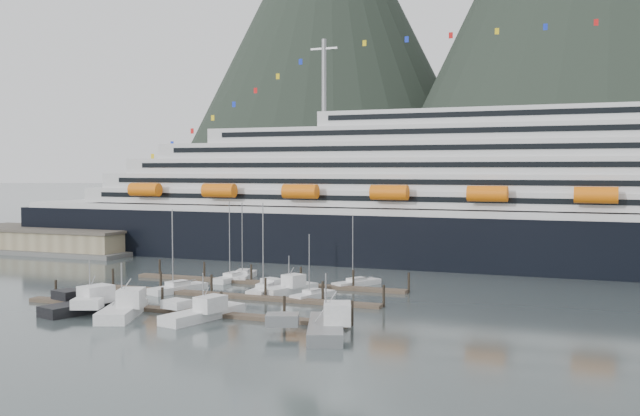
# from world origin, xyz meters

# --- Properties ---
(ground) EXTENTS (1600.00, 1600.00, 0.00)m
(ground) POSITION_xyz_m (0.00, 0.00, 0.00)
(ground) COLOR #434E4F
(ground) RESTS_ON ground
(cruise_ship) EXTENTS (210.00, 30.40, 50.30)m
(cruise_ship) POSITION_xyz_m (30.03, 54.94, 12.04)
(cruise_ship) COLOR black
(cruise_ship) RESTS_ON ground
(warehouse) EXTENTS (46.00, 20.00, 5.80)m
(warehouse) POSITION_xyz_m (-72.00, 42.00, 2.25)
(warehouse) COLOR #595956
(warehouse) RESTS_ON ground
(dock_near) EXTENTS (48.18, 2.28, 3.20)m
(dock_near) POSITION_xyz_m (-4.93, -9.95, 0.31)
(dock_near) COLOR #47382E
(dock_near) RESTS_ON ground
(dock_mid) EXTENTS (48.18, 2.28, 3.20)m
(dock_mid) POSITION_xyz_m (-4.93, 3.05, 0.31)
(dock_mid) COLOR #47382E
(dock_mid) RESTS_ON ground
(dock_far) EXTENTS (48.18, 2.28, 3.20)m
(dock_far) POSITION_xyz_m (-4.93, 16.05, 0.31)
(dock_far) COLOR #47382E
(dock_far) RESTS_ON ground
(sailboat_a) EXTENTS (5.69, 10.11, 13.24)m
(sailboat_a) POSITION_xyz_m (-14.03, 4.27, 0.43)
(sailboat_a) COLOR silver
(sailboat_a) RESTS_ON ground
(sailboat_c) EXTENTS (3.18, 9.60, 14.23)m
(sailboat_c) POSITION_xyz_m (-1.09, 8.38, 0.43)
(sailboat_c) COLOR silver
(sailboat_c) RESTS_ON ground
(sailboat_e) EXTENTS (3.17, 9.50, 13.87)m
(sailboat_e) POSITION_xyz_m (-11.63, 17.40, 0.42)
(sailboat_e) COLOR silver
(sailboat_e) RESTS_ON ground
(sailboat_f) EXTENTS (4.98, 9.77, 13.66)m
(sailboat_f) POSITION_xyz_m (-10.95, 19.99, 0.43)
(sailboat_f) COLOR silver
(sailboat_f) RESTS_ON ground
(sailboat_g) EXTENTS (6.11, 9.15, 11.73)m
(sailboat_g) POSITION_xyz_m (9.56, 19.99, 0.39)
(sailboat_g) COLOR silver
(sailboat_g) RESTS_ON ground
(sailboat_h) EXTENTS (4.55, 8.12, 9.83)m
(sailboat_h) POSITION_xyz_m (7.42, 6.64, 0.38)
(sailboat_h) COLOR silver
(sailboat_h) RESTS_ON ground
(trawler_a) EXTENTS (10.67, 13.98, 7.43)m
(trawler_a) POSITION_xyz_m (-16.56, -13.25, 0.93)
(trawler_a) COLOR black
(trawler_a) RESTS_ON ground
(trawler_b) EXTENTS (10.22, 12.30, 7.63)m
(trawler_b) POSITION_xyz_m (-10.13, -15.05, 0.95)
(trawler_b) COLOR silver
(trawler_b) RESTS_ON ground
(trawler_c) EXTENTS (9.41, 12.94, 6.37)m
(trawler_c) POSITION_xyz_m (0.23, -12.35, 0.84)
(trawler_c) COLOR silver
(trawler_c) RESTS_ON ground
(trawler_d) EXTENTS (10.99, 13.59, 7.80)m
(trawler_d) POSITION_xyz_m (17.86, -15.05, 0.97)
(trawler_d) COLOR gray
(trawler_d) RESTS_ON ground
(trawler_e) EXTENTS (8.44, 10.26, 6.30)m
(trawler_e) POSITION_xyz_m (2.33, 9.27, 0.83)
(trawler_e) COLOR silver
(trawler_e) RESTS_ON ground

